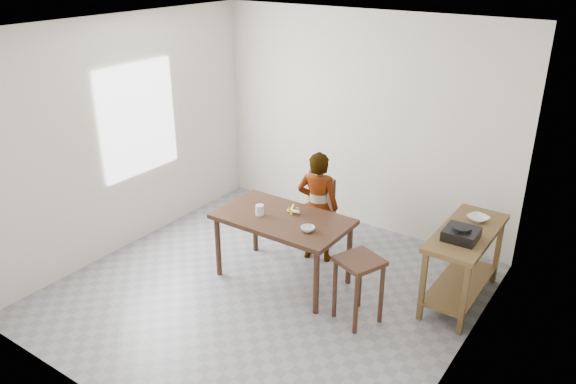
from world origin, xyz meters
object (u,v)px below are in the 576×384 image
Objects in this scene: dining_table at (283,248)px; child at (318,207)px; stool at (358,289)px; prep_counter at (462,266)px; dining_chair at (309,213)px.

dining_table is 0.66m from child.
child is 1.27m from stool.
child is (0.07, 0.59, 0.28)m from dining_table.
child is (-1.65, -0.11, 0.26)m from prep_counter.
child reaches higher than stool.
prep_counter reaches higher than stool.
dining_table is at bearing 66.71° from child.
dining_table is 1.17× the size of prep_counter.
dining_chair is (-0.16, 0.78, 0.07)m from dining_table.
dining_chair is at bearing 101.46° from dining_table.
stool is (-0.71, -0.89, -0.06)m from prep_counter.
prep_counter is at bearing 13.39° from dining_chair.
child reaches higher than dining_chair.
dining_table is 1.03m from stool.
dining_chair is at bearing 177.69° from prep_counter.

